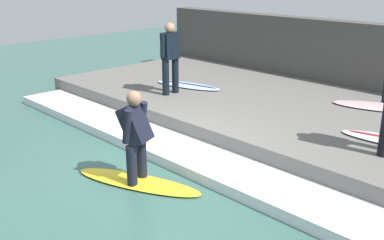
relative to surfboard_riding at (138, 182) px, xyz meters
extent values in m
plane|color=#386056|center=(0.48, 0.05, -0.03)|extent=(28.00, 28.00, 0.00)
cube|color=#66635E|center=(3.79, 0.05, 0.18)|extent=(4.40, 10.73, 0.42)
cube|color=#474442|center=(6.24, 0.05, 0.90)|extent=(0.50, 11.26, 1.86)
cube|color=silver|center=(1.12, 0.05, 0.06)|extent=(0.95, 10.19, 0.17)
ellipsoid|color=yellow|center=(0.00, 0.00, 0.00)|extent=(1.20, 2.06, 0.06)
cylinder|color=black|center=(0.13, 0.05, 0.32)|extent=(0.15, 0.15, 0.58)
cylinder|color=black|center=(-0.13, -0.05, 0.32)|extent=(0.15, 0.15, 0.58)
cube|color=black|center=(0.00, 0.00, 0.89)|extent=(0.49, 0.53, 0.60)
sphere|color=#846047|center=(0.00, 0.00, 1.27)|extent=(0.21, 0.21, 0.21)
cylinder|color=black|center=(0.19, 0.08, 0.93)|extent=(0.11, 0.20, 0.51)
cylinder|color=black|center=(-0.19, -0.08, 0.93)|extent=(0.11, 0.20, 0.51)
cylinder|color=black|center=(2.83, 2.28, 0.77)|extent=(0.15, 0.15, 0.76)
cylinder|color=black|center=(2.55, 2.27, 0.77)|extent=(0.15, 0.15, 0.76)
cube|color=black|center=(2.69, 2.27, 1.43)|extent=(0.37, 0.25, 0.57)
sphere|color=#A87A5B|center=(2.69, 2.27, 1.80)|extent=(0.21, 0.21, 0.21)
cylinder|color=black|center=(2.89, 2.28, 1.46)|extent=(0.11, 0.12, 0.50)
cylinder|color=black|center=(2.48, 2.27, 1.46)|extent=(0.11, 0.12, 0.50)
ellipsoid|color=silver|center=(3.38, 2.46, 0.42)|extent=(0.87, 1.72, 0.06)
ellipsoid|color=navy|center=(3.38, 2.46, 0.45)|extent=(0.46, 1.50, 0.01)
ellipsoid|color=beige|center=(4.88, -1.37, 0.42)|extent=(1.19, 1.84, 0.06)
camera|label=1|loc=(-3.58, -4.81, 2.96)|focal=42.00mm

